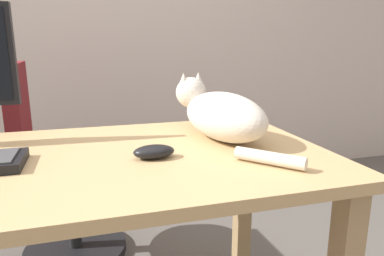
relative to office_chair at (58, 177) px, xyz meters
name	(u,v)px	position (x,y,z in m)	size (l,w,h in m)	color
desk	(76,194)	(0.11, -0.70, 0.20)	(1.39, 0.72, 0.71)	tan
office_chair	(58,177)	(0.00, 0.00, 0.00)	(0.48, 0.48, 0.93)	black
cat	(220,113)	(0.56, -0.61, 0.39)	(0.26, 0.60, 0.20)	silver
computer_mouse	(154,152)	(0.32, -0.76, 0.32)	(0.11, 0.06, 0.04)	black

